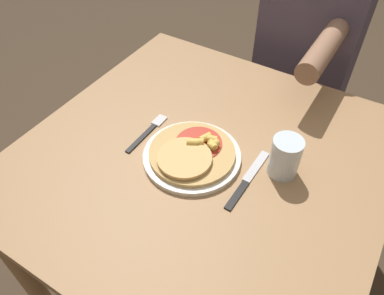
{
  "coord_description": "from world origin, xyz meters",
  "views": [
    {
      "loc": [
        0.34,
        -0.6,
        1.49
      ],
      "look_at": [
        -0.02,
        -0.03,
        0.79
      ],
      "focal_mm": 35.0,
      "sensor_mm": 36.0,
      "label": 1
    }
  ],
  "objects": [
    {
      "name": "knife",
      "position": [
        0.14,
        -0.02,
        0.75
      ],
      "size": [
        0.02,
        0.22,
        0.0
      ],
      "color": "black",
      "rests_on": "dining_table"
    },
    {
      "name": "plate",
      "position": [
        -0.02,
        -0.03,
        0.76
      ],
      "size": [
        0.26,
        0.26,
        0.01
      ],
      "color": "silver",
      "rests_on": "dining_table"
    },
    {
      "name": "pizza",
      "position": [
        -0.02,
        -0.03,
        0.78
      ],
      "size": [
        0.23,
        0.23,
        0.04
      ],
      "color": "tan",
      "rests_on": "plate"
    },
    {
      "name": "drinking_glass",
      "position": [
        0.2,
        0.06,
        0.81
      ],
      "size": [
        0.08,
        0.08,
        0.11
      ],
      "color": "silver",
      "rests_on": "dining_table"
    },
    {
      "name": "ground_plane",
      "position": [
        0.0,
        0.0,
        0.0
      ],
      "size": [
        8.0,
        8.0,
        0.0
      ],
      "primitive_type": "plane",
      "color": "#423323"
    },
    {
      "name": "dining_table",
      "position": [
        0.0,
        0.0,
        0.63
      ],
      "size": [
        0.95,
        0.96,
        0.75
      ],
      "color": "#9E754C",
      "rests_on": "ground_plane"
    },
    {
      "name": "fork",
      "position": [
        -0.18,
        -0.0,
        0.75
      ],
      "size": [
        0.03,
        0.18,
        0.0
      ],
      "color": "black",
      "rests_on": "dining_table"
    },
    {
      "name": "person_diner",
      "position": [
        0.05,
        0.7,
        0.7
      ],
      "size": [
        0.35,
        0.52,
        1.21
      ],
      "color": "#2D2D38",
      "rests_on": "ground_plane"
    }
  ]
}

